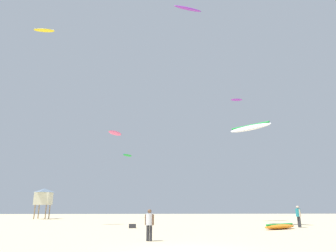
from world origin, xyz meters
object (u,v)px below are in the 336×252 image
Objects in this scene: kite_aloft_3 at (250,127)px; person_midground at (298,215)px; kite_aloft_2 at (44,30)px; kite_aloft_4 at (128,155)px; kite_aloft_0 at (237,100)px; kite_aloft_5 at (188,9)px; cooler_box at (132,226)px; person_foreground at (149,222)px; kite_aloft_1 at (115,133)px; kite_grounded_near at (280,227)px; lifeguard_tower at (44,196)px.

person_midground is at bearing -51.67° from kite_aloft_3.
kite_aloft_2 is 24.49m from kite_aloft_4.
kite_aloft_0 is (3.98, 28.59, 20.94)m from person_midground.
kite_aloft_0 is 0.57× the size of kite_aloft_5.
cooler_box is (-13.83, -0.15, -0.86)m from person_midground.
cooler_box is (-1.45, 9.33, -0.74)m from person_foreground.
kite_aloft_1 is at bearing -160.13° from kite_aloft_0.
kite_aloft_4 is at bearing 124.36° from kite_aloft_3.
cooler_box is 0.13× the size of kite_aloft_3.
person_foreground is 0.68× the size of kite_aloft_0.
kite_aloft_3 is at bearing -47.63° from kite_aloft_1.
kite_aloft_1 is at bearing -54.61° from person_midground.
kite_aloft_2 reaches higher than kite_aloft_3.
kite_grounded_near reaches higher than cooler_box.
kite_aloft_1 is 21.42m from kite_aloft_5.
kite_aloft_2 is at bearing -160.16° from kite_aloft_5.
lifeguard_tower reaches higher than kite_grounded_near.
kite_aloft_3 is (9.89, 12.62, 8.50)m from person_foreground.
kite_aloft_1 is (-18.33, 20.52, 11.92)m from person_midground.
lifeguard_tower is at bearing 141.16° from kite_grounded_near.
kite_aloft_5 reaches higher than kite_aloft_0.
lifeguard_tower is 0.99× the size of kite_aloft_3.
person_midground is 0.76× the size of kite_aloft_0.
person_midground is 0.59× the size of kite_aloft_1.
kite_aloft_2 is at bearing -177.57° from kite_aloft_3.
person_foreground is 34.61m from kite_aloft_4.
person_foreground is at bearing -61.27° from lifeguard_tower.
kite_aloft_2 reaches higher than person_foreground.
person_foreground is at bearing -45.96° from kite_aloft_2.
lifeguard_tower is 1.94× the size of kite_aloft_2.
kite_aloft_5 reaches higher than kite_aloft_2.
person_foreground is at bearing -142.67° from kite_grounded_near.
kite_aloft_1 is at bearing 38.37° from person_foreground.
lifeguard_tower is 1.82× the size of kite_aloft_4.
kite_aloft_0 reaches higher than cooler_box.
person_foreground is 46.47m from kite_aloft_0.
kite_aloft_5 is at bearing -61.46° from kite_aloft_4.
kite_aloft_4 is (7.18, 21.44, -9.40)m from kite_aloft_2.
kite_aloft_3 is at bearing 16.17° from cooler_box.
kite_grounded_near is at bearing -61.28° from kite_aloft_4.
person_foreground is at bearing -81.19° from cooler_box.
person_midground is 9.29m from kite_aloft_3.
lifeguard_tower is at bearing 55.87° from person_foreground.
kite_aloft_4 is (-14.04, 20.54, 0.51)m from kite_aloft_3.
kite_aloft_2 is at bearing -108.51° from kite_aloft_4.
lifeguard_tower is (-15.22, 27.76, 2.16)m from person_foreground.
kite_aloft_5 reaches higher than kite_grounded_near.
lifeguard_tower is 38.21m from kite_aloft_0.
person_midground is at bearing -48.22° from kite_aloft_1.
person_foreground is 31.52m from kite_aloft_5.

